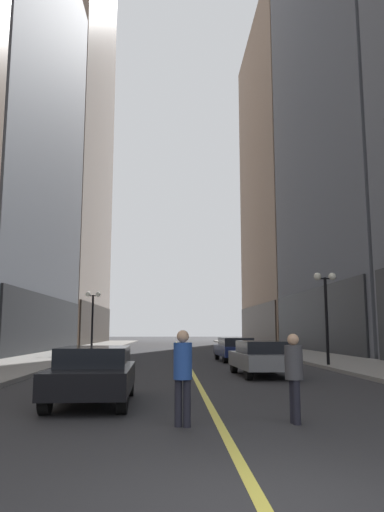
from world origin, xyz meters
TOP-DOWN VIEW (x-y plane):
  - ground_plane at (0.00, 35.00)m, footprint 200.00×200.00m
  - sidewalk_left at (-8.25, 35.00)m, footprint 4.50×78.00m
  - sidewalk_right at (8.25, 35.00)m, footprint 4.50×78.00m
  - lane_centre_stripe at (0.00, 35.00)m, footprint 0.16×70.00m
  - building_left_far at (-17.60, 60.00)m, footprint 14.39×26.00m
  - building_right_far at (17.94, 60.00)m, footprint 15.09×26.00m
  - car_black at (-2.73, 7.11)m, footprint 1.92×4.09m
  - car_grey at (2.54, 13.88)m, footprint 2.02×4.25m
  - car_navy at (2.73, 22.94)m, footprint 2.02×4.57m
  - pedestrian_with_orange_bag at (1.41, 4.44)m, footprint 0.38×0.38m
  - pedestrian_in_blue_hoodie at (-0.69, 4.24)m, footprint 0.42×0.42m
  - street_lamp_left_far at (-6.40, 30.07)m, footprint 1.06×0.36m
  - street_lamp_right_mid at (6.40, 17.90)m, footprint 1.06×0.36m

SIDE VIEW (x-z plane):
  - ground_plane at x=0.00m, z-range 0.00..0.00m
  - lane_centre_stripe at x=0.00m, z-range 0.00..0.01m
  - sidewalk_left at x=-8.25m, z-range 0.00..0.15m
  - sidewalk_right at x=8.25m, z-range 0.00..0.15m
  - car_black at x=-2.73m, z-range 0.06..1.38m
  - car_grey at x=2.54m, z-range 0.06..1.38m
  - car_navy at x=2.73m, z-range 0.06..1.38m
  - pedestrian_with_orange_bag at x=1.41m, z-range 0.13..1.79m
  - pedestrian_in_blue_hoodie at x=-0.69m, z-range 0.14..1.86m
  - street_lamp_left_far at x=-6.40m, z-range 1.04..5.47m
  - street_lamp_right_mid at x=6.40m, z-range 1.04..5.47m
  - building_right_far at x=17.94m, z-range -0.07..44.99m
  - building_left_far at x=-17.60m, z-range -0.08..58.65m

